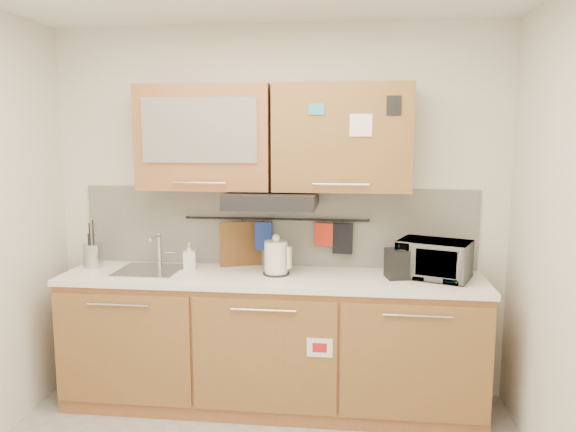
# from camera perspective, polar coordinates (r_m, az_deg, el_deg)

# --- Properties ---
(wall_back) EXTENTS (3.20, 0.00, 3.20)m
(wall_back) POSITION_cam_1_polar(r_m,az_deg,el_deg) (4.00, -1.12, 0.35)
(wall_back) COLOR silver
(wall_back) RESTS_ON ground
(base_cabinet) EXTENTS (2.80, 0.64, 0.88)m
(base_cabinet) POSITION_cam_1_polar(r_m,az_deg,el_deg) (3.94, -1.72, -13.28)
(base_cabinet) COLOR #A26139
(base_cabinet) RESTS_ON floor
(countertop) EXTENTS (2.82, 0.62, 0.04)m
(countertop) POSITION_cam_1_polar(r_m,az_deg,el_deg) (3.78, -1.75, -6.31)
(countertop) COLOR white
(countertop) RESTS_ON base_cabinet
(backsplash) EXTENTS (2.80, 0.02, 0.56)m
(backsplash) POSITION_cam_1_polar(r_m,az_deg,el_deg) (4.01, -1.14, -1.09)
(backsplash) COLOR silver
(backsplash) RESTS_ON countertop
(upper_cabinets) EXTENTS (1.82, 0.37, 0.70)m
(upper_cabinets) POSITION_cam_1_polar(r_m,az_deg,el_deg) (3.79, -1.59, 7.95)
(upper_cabinets) COLOR #A26139
(upper_cabinets) RESTS_ON wall_back
(range_hood) EXTENTS (0.60, 0.46, 0.10)m
(range_hood) POSITION_cam_1_polar(r_m,az_deg,el_deg) (3.74, -1.65, 1.65)
(range_hood) COLOR black
(range_hood) RESTS_ON upper_cabinets
(sink) EXTENTS (0.42, 0.40, 0.26)m
(sink) POSITION_cam_1_polar(r_m,az_deg,el_deg) (4.00, -13.88, -5.37)
(sink) COLOR silver
(sink) RESTS_ON countertop
(utensil_rail) EXTENTS (1.30, 0.02, 0.02)m
(utensil_rail) POSITION_cam_1_polar(r_m,az_deg,el_deg) (3.96, -1.22, -0.32)
(utensil_rail) COLOR black
(utensil_rail) RESTS_ON backsplash
(utensil_crock) EXTENTS (0.14, 0.14, 0.34)m
(utensil_crock) POSITION_cam_1_polar(r_m,az_deg,el_deg) (4.21, -19.21, -3.77)
(utensil_crock) COLOR #B1B2B6
(utensil_crock) RESTS_ON countertop
(kettle) EXTENTS (0.21, 0.20, 0.27)m
(kettle) POSITION_cam_1_polar(r_m,az_deg,el_deg) (3.76, -1.20, -4.35)
(kettle) COLOR silver
(kettle) RESTS_ON countertop
(toaster) EXTENTS (0.28, 0.20, 0.19)m
(toaster) POSITION_cam_1_polar(r_m,az_deg,el_deg) (3.76, 11.85, -4.72)
(toaster) COLOR black
(toaster) RESTS_ON countertop
(microwave) EXTENTS (0.53, 0.45, 0.25)m
(microwave) POSITION_cam_1_polar(r_m,az_deg,el_deg) (3.80, 14.62, -4.27)
(microwave) COLOR #999999
(microwave) RESTS_ON countertop
(soap_bottle) EXTENTS (0.10, 0.10, 0.19)m
(soap_bottle) POSITION_cam_1_polar(r_m,az_deg,el_deg) (3.97, -9.98, -4.02)
(soap_bottle) COLOR #999999
(soap_bottle) RESTS_ON countertop
(cutting_board) EXTENTS (0.30, 0.14, 0.39)m
(cutting_board) POSITION_cam_1_polar(r_m,az_deg,el_deg) (4.02, -4.67, -3.34)
(cutting_board) COLOR brown
(cutting_board) RESTS_ON utensil_rail
(oven_mitt) EXTENTS (0.12, 0.03, 0.20)m
(oven_mitt) POSITION_cam_1_polar(r_m,az_deg,el_deg) (3.98, -2.51, -2.05)
(oven_mitt) COLOR #203697
(oven_mitt) RESTS_ON utensil_rail
(dark_pouch) EXTENTS (0.14, 0.06, 0.21)m
(dark_pouch) POSITION_cam_1_polar(r_m,az_deg,el_deg) (3.93, 5.56, -2.30)
(dark_pouch) COLOR black
(dark_pouch) RESTS_ON utensil_rail
(pot_holder) EXTENTS (0.13, 0.04, 0.16)m
(pot_holder) POSITION_cam_1_polar(r_m,az_deg,el_deg) (3.93, 3.66, -1.88)
(pot_holder) COLOR red
(pot_holder) RESTS_ON utensil_rail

